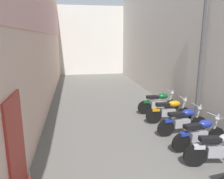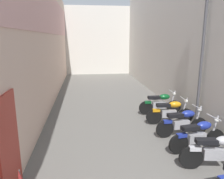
# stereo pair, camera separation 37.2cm
# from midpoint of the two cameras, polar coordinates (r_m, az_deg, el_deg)

# --- Properties ---
(ground_plane) EXTENTS (35.27, 35.27, 0.00)m
(ground_plane) POSITION_cam_midpoint_polar(r_m,az_deg,el_deg) (9.21, 2.51, -7.49)
(ground_plane) COLOR #66635E
(building_left) EXTENTS (0.45, 19.27, 6.18)m
(building_left) POSITION_cam_midpoint_polar(r_m,az_deg,el_deg) (10.56, -16.27, 11.99)
(building_left) COLOR beige
(building_left) RESTS_ON ground
(building_right) EXTENTS (0.45, 19.27, 7.52)m
(building_right) POSITION_cam_midpoint_polar(r_m,az_deg,el_deg) (11.45, 16.83, 15.21)
(building_right) COLOR beige
(building_right) RESTS_ON ground
(building_far_end) EXTENTS (8.75, 2.00, 6.02)m
(building_far_end) POSITION_cam_midpoint_polar(r_m,az_deg,el_deg) (21.17, -3.35, 12.53)
(building_far_end) COLOR beige
(building_far_end) RESTS_ON ground
(motorcycle_third) EXTENTS (1.84, 0.58, 1.04)m
(motorcycle_third) POSITION_cam_midpoint_polar(r_m,az_deg,el_deg) (6.35, 27.20, -14.03)
(motorcycle_third) COLOR black
(motorcycle_third) RESTS_ON ground
(motorcycle_fourth) EXTENTS (1.84, 0.58, 1.04)m
(motorcycle_fourth) POSITION_cam_midpoint_polar(r_m,az_deg,el_deg) (7.06, 22.91, -10.84)
(motorcycle_fourth) COLOR black
(motorcycle_fourth) RESTS_ON ground
(motorcycle_fifth) EXTENTS (1.85, 0.58, 1.04)m
(motorcycle_fifth) POSITION_cam_midpoint_polar(r_m,az_deg,el_deg) (7.88, 19.20, -7.99)
(motorcycle_fifth) COLOR black
(motorcycle_fifth) RESTS_ON ground
(motorcycle_sixth) EXTENTS (1.85, 0.58, 1.04)m
(motorcycle_sixth) POSITION_cam_midpoint_polar(r_m,az_deg,el_deg) (8.81, 16.07, -5.52)
(motorcycle_sixth) COLOR black
(motorcycle_sixth) RESTS_ON ground
(motorcycle_seventh) EXTENTS (1.85, 0.58, 1.04)m
(motorcycle_seventh) POSITION_cam_midpoint_polar(r_m,az_deg,el_deg) (9.81, 13.49, -3.46)
(motorcycle_seventh) COLOR black
(motorcycle_seventh) RESTS_ON ground
(street_lamp) EXTENTS (0.79, 0.18, 4.70)m
(street_lamp) POSITION_cam_midpoint_polar(r_m,az_deg,el_deg) (8.24, 23.05, 8.65)
(street_lamp) COLOR #47474C
(street_lamp) RESTS_ON ground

